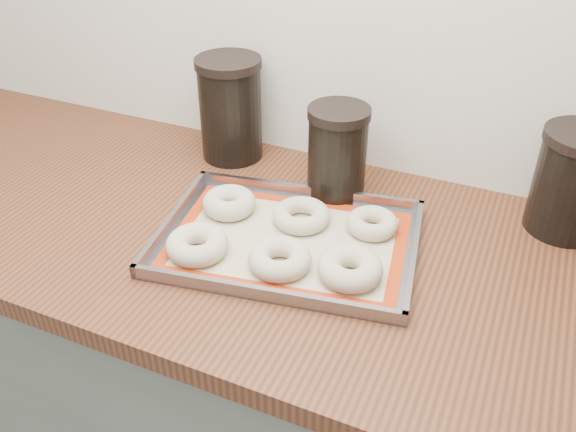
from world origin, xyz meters
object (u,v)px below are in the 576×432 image
at_px(bagel_back_left, 229,203).
at_px(canister_right, 574,182).
at_px(canister_mid, 337,152).
at_px(bagel_front_right, 350,268).
at_px(canister_left, 231,109).
at_px(baking_tray, 288,240).
at_px(bagel_front_mid, 280,259).
at_px(bagel_front_left, 197,245).
at_px(bagel_back_mid, 301,215).
at_px(bagel_back_right, 372,223).

height_order(bagel_back_left, canister_right, canister_right).
height_order(bagel_back_left, canister_mid, canister_mid).
height_order(bagel_front_right, canister_left, canister_left).
xyz_separation_m(baking_tray, canister_mid, (0.02, 0.20, 0.09)).
xyz_separation_m(bagel_front_mid, bagel_front_right, (0.12, 0.02, 0.00)).
xyz_separation_m(canister_left, canister_right, (0.70, -0.00, -0.01)).
bearing_deg(canister_left, baking_tray, -45.74).
distance_m(bagel_back_left, canister_mid, 0.24).
height_order(bagel_front_left, canister_mid, canister_mid).
distance_m(bagel_back_mid, canister_right, 0.50).
height_order(bagel_front_mid, canister_left, canister_left).
distance_m(baking_tray, canister_left, 0.38).
xyz_separation_m(baking_tray, canister_right, (0.45, 0.26, 0.09)).
height_order(bagel_front_left, bagel_back_mid, bagel_front_left).
relative_size(bagel_front_right, bagel_back_right, 1.15).
xyz_separation_m(bagel_front_mid, bagel_back_left, (-0.16, 0.12, 0.00)).
distance_m(canister_left, canister_mid, 0.28).
bearing_deg(bagel_back_right, bagel_front_left, -143.58).
height_order(bagel_front_mid, canister_mid, canister_mid).
height_order(bagel_back_right, canister_left, canister_left).
distance_m(bagel_front_left, bagel_back_mid, 0.21).
xyz_separation_m(bagel_front_right, canister_left, (-0.39, 0.31, 0.09)).
height_order(canister_mid, canister_right, canister_right).
bearing_deg(canister_right, bagel_back_right, -153.32).
bearing_deg(bagel_back_left, bagel_front_left, -84.52).
relative_size(bagel_front_left, canister_left, 0.49).
distance_m(bagel_front_mid, bagel_front_right, 0.12).
height_order(bagel_back_right, canister_mid, canister_mid).
bearing_deg(canister_left, bagel_back_right, -23.41).
bearing_deg(bagel_front_left, bagel_front_right, 9.60).
relative_size(bagel_back_left, canister_right, 0.52).
height_order(bagel_front_mid, canister_right, canister_right).
bearing_deg(baking_tray, bagel_back_mid, 91.05).
bearing_deg(canister_right, canister_left, 179.77).
bearing_deg(bagel_front_left, bagel_back_mid, 51.33).
height_order(baking_tray, bagel_back_left, bagel_back_left).
distance_m(bagel_back_right, canister_right, 0.37).
xyz_separation_m(bagel_front_mid, bagel_back_mid, (-0.02, 0.14, -0.00)).
distance_m(bagel_front_mid, bagel_back_right, 0.20).
distance_m(bagel_front_right, bagel_back_mid, 0.18).
bearing_deg(bagel_back_right, canister_left, 156.59).
height_order(bagel_front_left, bagel_back_right, bagel_front_left).
bearing_deg(bagel_back_left, canister_right, 19.56).
bearing_deg(canister_left, bagel_front_mid, -51.02).
bearing_deg(canister_right, bagel_front_right, -135.60).
height_order(canister_left, canister_mid, canister_left).
bearing_deg(baking_tray, canister_left, 134.26).
relative_size(canister_left, canister_right, 1.15).
bearing_deg(bagel_back_mid, bagel_front_left, -128.67).
xyz_separation_m(bagel_back_mid, canister_left, (-0.25, 0.19, 0.09)).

